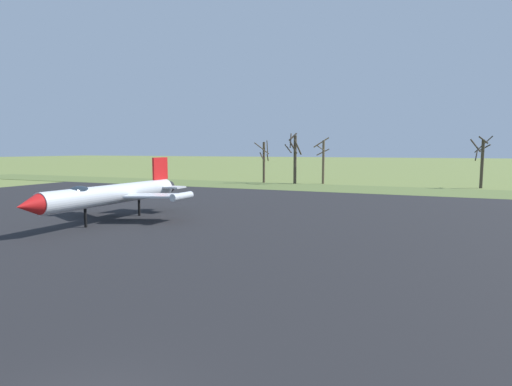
% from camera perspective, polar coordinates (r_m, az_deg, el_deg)
% --- Properties ---
extents(asphalt_apron, '(105.30, 60.65, 0.05)m').
position_cam_1_polar(asphalt_apron, '(25.44, 7.32, -6.97)').
color(asphalt_apron, black).
rests_on(asphalt_apron, ground).
extents(grass_verge_strip, '(165.30, 12.00, 0.06)m').
position_cam_1_polar(grass_verge_strip, '(60.86, 16.49, 0.41)').
color(grass_verge_strip, '#5A6B37').
rests_on(grass_verge_strip, ground).
extents(jet_fighter_front_left, '(10.97, 15.64, 5.00)m').
position_cam_1_polar(jet_fighter_front_left, '(34.42, -19.21, -0.12)').
color(jet_fighter_front_left, silver).
rests_on(jet_fighter_front_left, ground).
extents(bare_tree_far_left, '(2.65, 2.32, 7.26)m').
position_cam_1_polar(bare_tree_far_left, '(70.63, 1.10, 4.48)').
color(bare_tree_far_left, brown).
rests_on(bare_tree_far_left, ground).
extents(bare_tree_left_of_center, '(3.04, 3.05, 8.50)m').
position_cam_1_polar(bare_tree_left_of_center, '(69.05, 5.34, 5.11)').
color(bare_tree_left_of_center, '#42382D').
rests_on(bare_tree_left_of_center, ground).
extents(bare_tree_center, '(2.61, 2.96, 7.80)m').
position_cam_1_polar(bare_tree_center, '(70.05, 9.23, 4.59)').
color(bare_tree_center, brown).
rests_on(bare_tree_center, ground).
extents(bare_tree_right_of_center, '(3.10, 3.10, 7.76)m').
position_cam_1_polar(bare_tree_right_of_center, '(69.59, 28.67, 4.04)').
color(bare_tree_right_of_center, '#42382D').
rests_on(bare_tree_right_of_center, ground).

